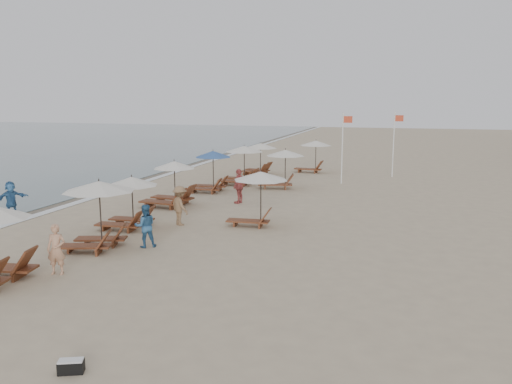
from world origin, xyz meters
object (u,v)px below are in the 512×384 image
(beachgoer_near, at_px, (56,249))
(beachgoer_mid_b, at_px, (180,206))
(waterline_walker, at_px, (11,198))
(duffel_bag, at_px, (71,366))
(lounger_station_4, at_px, (210,172))
(lounger_station_5, at_px, (240,165))
(lounger_station_2, at_px, (128,202))
(inland_station_1, at_px, (281,165))
(beachgoer_mid_a, at_px, (145,226))
(inland_station_2, at_px, (313,152))
(flag_pole_near, at_px, (343,145))
(lounger_station_1, at_px, (96,211))
(beachgoer_far_a, at_px, (239,186))
(inland_station_0, at_px, (256,190))
(lounger_station_3, at_px, (169,186))
(lounger_station_6, at_px, (258,157))

(beachgoer_near, height_order, beachgoer_mid_b, beachgoer_mid_b)
(waterline_walker, height_order, duffel_bag, waterline_walker)
(beachgoer_near, distance_m, duffel_bag, 6.18)
(lounger_station_4, height_order, beachgoer_mid_b, lounger_station_4)
(lounger_station_5, bearing_deg, lounger_station_2, -94.59)
(inland_station_1, height_order, beachgoer_mid_a, inland_station_1)
(lounger_station_5, relative_size, inland_station_2, 1.01)
(lounger_station_4, xyz_separation_m, flag_pole_near, (6.71, 4.94, 1.27))
(lounger_station_1, relative_size, flag_pole_near, 0.60)
(lounger_station_2, xyz_separation_m, inland_station_1, (3.64, 10.85, 0.33))
(inland_station_2, distance_m, beachgoer_mid_a, 20.36)
(lounger_station_4, bearing_deg, duffel_bag, -76.38)
(beachgoer_near, distance_m, beachgoer_far_a, 11.76)
(beachgoer_mid_a, height_order, flag_pole_near, flag_pole_near)
(lounger_station_5, bearing_deg, duffel_bag, -80.26)
(inland_station_0, bearing_deg, waterline_walker, -173.72)
(lounger_station_4, relative_size, inland_station_1, 0.88)
(lounger_station_3, distance_m, inland_station_0, 5.84)
(lounger_station_6, bearing_deg, lounger_station_3, -95.67)
(lounger_station_5, height_order, beachgoer_mid_b, lounger_station_5)
(beachgoer_far_a, bearing_deg, waterline_walker, -47.37)
(duffel_bag, bearing_deg, lounger_station_4, 103.62)
(waterline_walker, bearing_deg, lounger_station_6, 2.73)
(beachgoer_mid_a, bearing_deg, waterline_walker, -53.39)
(lounger_station_1, height_order, lounger_station_6, lounger_station_1)
(inland_station_2, height_order, beachgoer_mid_b, inland_station_2)
(lounger_station_4, distance_m, flag_pole_near, 8.43)
(inland_station_0, height_order, beachgoer_near, inland_station_0)
(beachgoer_far_a, height_order, flag_pole_near, flag_pole_near)
(lounger_station_1, xyz_separation_m, inland_station_1, (3.13, 13.84, 0.02))
(beachgoer_mid_b, relative_size, flag_pole_near, 0.38)
(lounger_station_5, relative_size, inland_station_0, 1.06)
(lounger_station_3, height_order, duffel_bag, lounger_station_3)
(inland_station_1, relative_size, flag_pole_near, 0.63)
(lounger_station_2, distance_m, flag_pole_near, 15.28)
(lounger_station_4, bearing_deg, lounger_station_2, -90.64)
(lounger_station_1, xyz_separation_m, flag_pole_near, (6.29, 16.61, 1.03))
(lounger_station_5, xyz_separation_m, duffel_bag, (3.78, -22.01, -1.01))
(lounger_station_4, xyz_separation_m, duffel_bag, (4.62, -19.05, -0.97))
(lounger_station_1, height_order, beachgoer_mid_b, lounger_station_1)
(lounger_station_2, xyz_separation_m, beachgoer_mid_b, (1.78, 1.04, -0.24))
(lounger_station_3, xyz_separation_m, beachgoer_far_a, (3.05, 1.53, -0.09))
(lounger_station_5, height_order, inland_station_2, lounger_station_5)
(lounger_station_2, relative_size, duffel_bag, 4.52)
(lounger_station_6, bearing_deg, inland_station_2, 30.26)
(lounger_station_5, relative_size, lounger_station_6, 1.07)
(beachgoer_near, xyz_separation_m, waterline_walker, (-7.01, 6.20, 0.01))
(beachgoer_far_a, bearing_deg, flag_pole_near, 162.74)
(lounger_station_2, height_order, beachgoer_mid_b, lounger_station_2)
(inland_station_1, xyz_separation_m, beachgoer_near, (-2.80, -16.44, -0.62))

